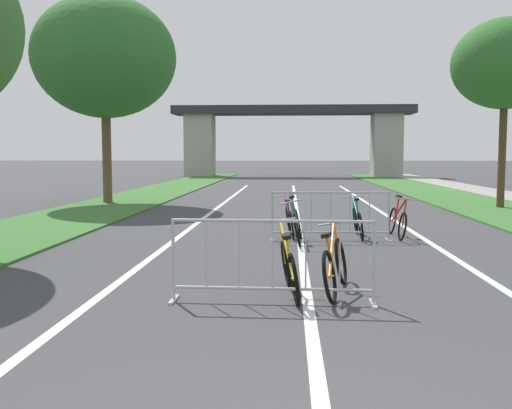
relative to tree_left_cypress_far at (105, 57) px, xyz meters
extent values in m
cube|color=#386B2D|center=(0.49, 3.43, -5.34)|extent=(3.24, 53.16, 0.05)
cube|color=#386B2D|center=(13.54, 3.43, -5.34)|extent=(3.24, 53.16, 0.05)
cube|color=silver|center=(7.01, -2.94, -5.37)|extent=(0.14, 30.75, 0.01)
cube|color=silver|center=(9.71, -2.94, -5.37)|extent=(0.14, 30.75, 0.01)
cube|color=silver|center=(4.31, -2.94, -5.37)|extent=(0.14, 30.75, 0.01)
cube|color=#2D2D30|center=(7.01, 25.62, -0.03)|extent=(19.26, 3.12, 0.66)
cube|color=#9E9B93|center=(-0.53, 25.62, -2.86)|extent=(2.27, 2.40, 5.01)
cube|color=#9E9B93|center=(14.55, 25.62, -2.86)|extent=(2.27, 2.40, 5.01)
cylinder|color=brown|center=(0.00, 0.00, -3.66)|extent=(0.34, 0.34, 3.43)
ellipsoid|color=#2D6628|center=(0.00, 0.00, 0.01)|extent=(5.21, 5.21, 4.43)
cylinder|color=#4C3823|center=(13.91, -1.21, -3.61)|extent=(0.25, 0.25, 3.51)
ellipsoid|color=#2D6628|center=(13.91, -1.21, -0.54)|extent=(3.51, 3.51, 2.98)
cylinder|color=#ADADB2|center=(5.32, -13.89, -4.84)|extent=(0.04, 0.04, 1.05)
cube|color=#ADADB2|center=(5.32, -13.89, -5.35)|extent=(0.07, 0.44, 0.03)
cylinder|color=#ADADB2|center=(7.81, -13.94, -4.84)|extent=(0.04, 0.04, 1.05)
cube|color=#ADADB2|center=(7.81, -13.94, -5.35)|extent=(0.07, 0.44, 0.03)
cylinder|color=#ADADB2|center=(6.56, -13.91, -4.34)|extent=(2.49, 0.09, 0.04)
cylinder|color=#ADADB2|center=(6.56, -13.91, -5.19)|extent=(2.49, 0.09, 0.04)
cylinder|color=#ADADB2|center=(5.73, -13.90, -4.75)|extent=(0.02, 0.02, 0.87)
cylinder|color=#ADADB2|center=(6.15, -13.90, -4.75)|extent=(0.02, 0.02, 0.87)
cylinder|color=#ADADB2|center=(6.56, -13.91, -4.75)|extent=(0.02, 0.02, 0.87)
cylinder|color=#ADADB2|center=(6.98, -13.92, -4.75)|extent=(0.02, 0.02, 0.87)
cylinder|color=#ADADB2|center=(7.39, -13.93, -4.75)|extent=(0.02, 0.02, 0.87)
cylinder|color=#ADADB2|center=(6.41, -8.78, -4.84)|extent=(0.04, 0.04, 1.05)
cube|color=#ADADB2|center=(6.41, -8.78, -5.35)|extent=(0.09, 0.44, 0.03)
cylinder|color=#ADADB2|center=(8.90, -8.64, -4.84)|extent=(0.04, 0.04, 1.05)
cube|color=#ADADB2|center=(8.90, -8.64, -5.35)|extent=(0.09, 0.44, 0.03)
cylinder|color=#ADADB2|center=(7.66, -8.71, -4.34)|extent=(2.49, 0.19, 0.04)
cylinder|color=#ADADB2|center=(7.66, -8.71, -5.19)|extent=(2.49, 0.19, 0.04)
cylinder|color=#ADADB2|center=(6.83, -8.76, -4.75)|extent=(0.02, 0.02, 0.87)
cylinder|color=#ADADB2|center=(7.24, -8.74, -4.75)|extent=(0.02, 0.02, 0.87)
cylinder|color=#ADADB2|center=(7.66, -8.71, -4.75)|extent=(0.02, 0.02, 0.87)
cylinder|color=#ADADB2|center=(8.07, -8.69, -4.75)|extent=(0.02, 0.02, 0.87)
cylinder|color=#ADADB2|center=(8.48, -8.66, -4.75)|extent=(0.02, 0.02, 0.87)
torus|color=black|center=(7.27, -13.93, -5.03)|extent=(0.31, 0.70, 0.67)
torus|color=black|center=(7.50, -12.86, -5.03)|extent=(0.31, 0.70, 0.67)
cylinder|color=orange|center=(7.33, -13.41, -4.76)|extent=(0.17, 1.06, 0.58)
cylinder|color=orange|center=(7.30, -13.61, -4.81)|extent=(0.16, 0.10, 0.54)
cylinder|color=orange|center=(7.31, -13.76, -5.06)|extent=(0.11, 0.35, 0.08)
cylinder|color=orange|center=(7.45, -12.88, -4.76)|extent=(0.15, 0.07, 0.55)
cube|color=black|center=(7.24, -13.64, -4.55)|extent=(0.16, 0.26, 0.07)
cylinder|color=#99999E|center=(7.40, -12.89, -4.49)|extent=(0.43, 0.12, 0.11)
torus|color=black|center=(6.82, -8.66, -5.05)|extent=(0.18, 0.64, 0.63)
torus|color=black|center=(6.75, -7.69, -5.05)|extent=(0.18, 0.64, 0.63)
cylinder|color=#662884|center=(6.75, -8.21, -4.76)|extent=(0.20, 0.94, 0.61)
cylinder|color=#662884|center=(6.77, -8.39, -4.82)|extent=(0.13, 0.12, 0.56)
cylinder|color=#662884|center=(6.81, -8.51, -5.08)|extent=(0.04, 0.32, 0.07)
cylinder|color=#662884|center=(6.71, -7.72, -4.76)|extent=(0.13, 0.10, 0.58)
cube|color=black|center=(6.73, -8.43, -4.55)|extent=(0.12, 0.25, 0.06)
cylinder|color=#99999E|center=(6.67, -7.75, -4.47)|extent=(0.53, 0.07, 0.11)
torus|color=black|center=(6.97, -8.59, -5.03)|extent=(0.21, 0.68, 0.67)
torus|color=black|center=(6.93, -9.66, -5.03)|extent=(0.21, 0.68, 0.67)
cylinder|color=#1E7238|center=(6.89, -9.10, -4.75)|extent=(0.21, 1.04, 0.60)
cylinder|color=#1E7238|center=(6.90, -8.89, -4.75)|extent=(0.19, 0.13, 0.67)
cylinder|color=#1E7238|center=(6.97, -8.76, -5.06)|extent=(0.03, 0.35, 0.08)
cylinder|color=#1E7238|center=(6.87, -9.63, -4.75)|extent=(0.16, 0.10, 0.57)
cube|color=black|center=(6.83, -8.85, -4.43)|extent=(0.12, 0.24, 0.07)
cylinder|color=#99999E|center=(6.81, -9.61, -4.47)|extent=(0.46, 0.05, 0.13)
torus|color=black|center=(6.83, -14.06, -5.04)|extent=(0.21, 0.67, 0.66)
torus|color=black|center=(6.73, -13.06, -5.04)|extent=(0.21, 0.67, 0.66)
cylinder|color=gold|center=(6.74, -13.59, -4.73)|extent=(0.23, 0.97, 0.65)
cylinder|color=gold|center=(6.77, -13.78, -4.82)|extent=(0.12, 0.13, 0.55)
cylinder|color=gold|center=(6.82, -13.90, -5.06)|extent=(0.06, 0.33, 0.08)
cylinder|color=gold|center=(6.69, -13.09, -4.73)|extent=(0.13, 0.10, 0.62)
cube|color=black|center=(6.74, -13.81, -4.55)|extent=(0.13, 0.25, 0.06)
cylinder|color=#99999E|center=(6.65, -13.12, -4.42)|extent=(0.43, 0.07, 0.09)
torus|color=black|center=(9.16, -7.63, -5.06)|extent=(0.15, 0.63, 0.62)
torus|color=black|center=(9.18, -8.68, -5.06)|extent=(0.15, 0.63, 0.62)
cylinder|color=red|center=(9.21, -8.13, -4.77)|extent=(0.15, 1.02, 0.62)
cylinder|color=red|center=(9.20, -7.93, -4.79)|extent=(0.14, 0.13, 0.63)
cylinder|color=red|center=(9.16, -7.80, -5.08)|extent=(0.03, 0.34, 0.07)
cylinder|color=red|center=(9.22, -8.65, -4.77)|extent=(0.13, 0.10, 0.59)
cube|color=black|center=(9.25, -7.89, -4.48)|extent=(0.11, 0.24, 0.06)
cylinder|color=#99999E|center=(9.26, -8.63, -4.48)|extent=(0.55, 0.04, 0.11)
torus|color=black|center=(8.30, -8.73, -5.06)|extent=(0.13, 0.62, 0.62)
torus|color=black|center=(8.31, -7.63, -5.06)|extent=(0.13, 0.62, 0.62)
cylinder|color=#197A7F|center=(8.27, -8.20, -4.78)|extent=(0.10, 1.07, 0.59)
cylinder|color=#197A7F|center=(8.27, -8.41, -4.80)|extent=(0.13, 0.13, 0.61)
cylinder|color=#197A7F|center=(8.30, -8.55, -5.08)|extent=(0.04, 0.36, 0.07)
cylinder|color=#197A7F|center=(8.27, -7.65, -4.78)|extent=(0.12, 0.09, 0.56)
cube|color=black|center=(8.23, -8.45, -4.50)|extent=(0.11, 0.24, 0.06)
cylinder|color=#99999E|center=(8.24, -7.68, -4.51)|extent=(0.51, 0.03, 0.09)
camera|label=1|loc=(6.77, -20.88, -3.52)|focal=40.03mm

